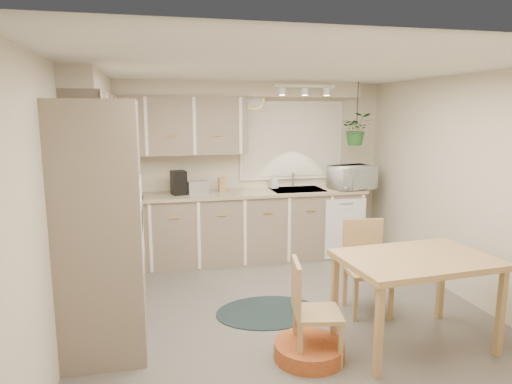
# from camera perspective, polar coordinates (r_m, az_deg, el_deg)

# --- Properties ---
(floor) EXTENTS (4.20, 4.20, 0.00)m
(floor) POSITION_cam_1_polar(r_m,az_deg,el_deg) (4.76, 3.65, -14.94)
(floor) COLOR #67615A
(floor) RESTS_ON ground
(ceiling) EXTENTS (4.20, 4.20, 0.00)m
(ceiling) POSITION_cam_1_polar(r_m,az_deg,el_deg) (4.33, 4.02, 15.19)
(ceiling) COLOR silver
(ceiling) RESTS_ON wall_back
(wall_back) EXTENTS (4.00, 0.04, 2.40)m
(wall_back) POSITION_cam_1_polar(r_m,az_deg,el_deg) (6.41, -1.62, 2.79)
(wall_back) COLOR beige
(wall_back) RESTS_ON floor
(wall_front) EXTENTS (4.00, 0.04, 2.40)m
(wall_front) POSITION_cam_1_polar(r_m,az_deg,el_deg) (2.52, 17.96, -9.21)
(wall_front) COLOR beige
(wall_front) RESTS_ON floor
(wall_left) EXTENTS (0.04, 4.20, 2.40)m
(wall_left) POSITION_cam_1_polar(r_m,az_deg,el_deg) (4.27, -22.80, -1.68)
(wall_left) COLOR beige
(wall_left) RESTS_ON floor
(wall_right) EXTENTS (0.04, 4.20, 2.40)m
(wall_right) POSITION_cam_1_polar(r_m,az_deg,el_deg) (5.32, 24.91, 0.35)
(wall_right) COLOR beige
(wall_right) RESTS_ON floor
(base_cab_left) EXTENTS (0.60, 1.85, 0.90)m
(base_cab_left) POSITION_cam_1_polar(r_m,az_deg,el_deg) (5.26, -17.42, -7.68)
(base_cab_left) COLOR gray
(base_cab_left) RESTS_ON floor
(base_cab_back) EXTENTS (3.60, 0.60, 0.90)m
(base_cab_back) POSITION_cam_1_polar(r_m,az_deg,el_deg) (6.22, -2.85, -4.48)
(base_cab_back) COLOR gray
(base_cab_back) RESTS_ON floor
(counter_left) EXTENTS (0.64, 1.89, 0.04)m
(counter_left) POSITION_cam_1_polar(r_m,az_deg,el_deg) (5.14, -17.58, -2.67)
(counter_left) COLOR tan
(counter_left) RESTS_ON base_cab_left
(counter_back) EXTENTS (3.64, 0.64, 0.04)m
(counter_back) POSITION_cam_1_polar(r_m,az_deg,el_deg) (6.11, -2.87, -0.23)
(counter_back) COLOR tan
(counter_back) RESTS_ON base_cab_back
(oven_stack) EXTENTS (0.65, 0.65, 2.10)m
(oven_stack) POSITION_cam_1_polar(r_m,az_deg,el_deg) (3.90, -18.84, -4.76)
(oven_stack) COLOR gray
(oven_stack) RESTS_ON floor
(wall_oven_face) EXTENTS (0.02, 0.56, 0.58)m
(wall_oven_face) POSITION_cam_1_polar(r_m,az_deg,el_deg) (3.88, -14.12, -4.60)
(wall_oven_face) COLOR white
(wall_oven_face) RESTS_ON oven_stack
(upper_cab_left) EXTENTS (0.35, 2.00, 0.75)m
(upper_cab_left) POSITION_cam_1_polar(r_m,az_deg,el_deg) (5.16, -19.52, 7.43)
(upper_cab_left) COLOR gray
(upper_cab_left) RESTS_ON wall_left
(upper_cab_back) EXTENTS (2.00, 0.35, 0.75)m
(upper_cab_back) POSITION_cam_1_polar(r_m,az_deg,el_deg) (6.06, -10.71, 8.13)
(upper_cab_back) COLOR gray
(upper_cab_back) RESTS_ON wall_back
(soffit_left) EXTENTS (0.30, 2.00, 0.20)m
(soffit_left) POSITION_cam_1_polar(r_m,az_deg,el_deg) (5.17, -20.11, 12.67)
(soffit_left) COLOR beige
(soffit_left) RESTS_ON wall_left
(soffit_back) EXTENTS (3.60, 0.30, 0.20)m
(soffit_back) POSITION_cam_1_polar(r_m,az_deg,el_deg) (6.18, -3.25, 12.73)
(soffit_back) COLOR beige
(soffit_back) RESTS_ON wall_back
(cooktop) EXTENTS (0.52, 0.58, 0.02)m
(cooktop) POSITION_cam_1_polar(r_m,az_deg,el_deg) (4.57, -18.01, -3.92)
(cooktop) COLOR white
(cooktop) RESTS_ON counter_left
(range_hood) EXTENTS (0.40, 0.60, 0.14)m
(range_hood) POSITION_cam_1_polar(r_m,az_deg,el_deg) (4.49, -18.58, 1.72)
(range_hood) COLOR white
(range_hood) RESTS_ON upper_cab_left
(window_blinds) EXTENTS (1.40, 0.02, 1.00)m
(window_blinds) POSITION_cam_1_polar(r_m,az_deg,el_deg) (6.51, 4.50, 6.42)
(window_blinds) COLOR white
(window_blinds) RESTS_ON wall_back
(window_frame) EXTENTS (1.50, 0.02, 1.10)m
(window_frame) POSITION_cam_1_polar(r_m,az_deg,el_deg) (6.52, 4.47, 6.42)
(window_frame) COLOR white
(window_frame) RESTS_ON wall_back
(sink) EXTENTS (0.70, 0.48, 0.10)m
(sink) POSITION_cam_1_polar(r_m,az_deg,el_deg) (6.34, 5.14, -0.07)
(sink) COLOR #A4A8AC
(sink) RESTS_ON counter_back
(dishwasher_front) EXTENTS (0.58, 0.02, 0.83)m
(dishwasher_front) POSITION_cam_1_polar(r_m,az_deg,el_deg) (6.37, 11.10, -4.54)
(dishwasher_front) COLOR white
(dishwasher_front) RESTS_ON base_cab_back
(track_light_bar) EXTENTS (0.80, 0.04, 0.04)m
(track_light_bar) POSITION_cam_1_polar(r_m,az_deg,el_deg) (6.02, 6.12, 13.05)
(track_light_bar) COLOR white
(track_light_bar) RESTS_ON ceiling
(wall_clock) EXTENTS (0.30, 0.03, 0.30)m
(wall_clock) POSITION_cam_1_polar(r_m,az_deg,el_deg) (6.36, -0.26, 11.59)
(wall_clock) COLOR #E9C652
(wall_clock) RESTS_ON wall_back
(dining_table) EXTENTS (1.33, 0.93, 0.80)m
(dining_table) POSITION_cam_1_polar(r_m,az_deg,el_deg) (4.26, 19.16, -12.75)
(dining_table) COLOR tan
(dining_table) RESTS_ON floor
(chair_left) EXTENTS (0.46, 0.46, 0.84)m
(chair_left) POSITION_cam_1_polar(r_m,az_deg,el_deg) (3.85, 7.71, -14.48)
(chair_left) COLOR tan
(chair_left) RESTS_ON floor
(chair_back) EXTENTS (0.48, 0.48, 0.93)m
(chair_back) POSITION_cam_1_polar(r_m,az_deg,el_deg) (4.74, 13.85, -9.29)
(chair_back) COLOR tan
(chair_back) RESTS_ON floor
(braided_rug) EXTENTS (1.08, 0.83, 0.01)m
(braided_rug) POSITION_cam_1_polar(r_m,az_deg,el_deg) (4.78, 1.51, -14.77)
(braided_rug) COLOR black
(braided_rug) RESTS_ON floor
(pet_bed) EXTENTS (0.64, 0.64, 0.13)m
(pet_bed) POSITION_cam_1_polar(r_m,az_deg,el_deg) (4.00, 6.66, -19.08)
(pet_bed) COLOR #C26226
(pet_bed) RESTS_ON floor
(microwave) EXTENTS (0.65, 0.45, 0.40)m
(microwave) POSITION_cam_1_polar(r_m,az_deg,el_deg) (6.49, 11.92, 2.13)
(microwave) COLOR white
(microwave) RESTS_ON counter_back
(soap_bottle) EXTENTS (0.14, 0.23, 0.10)m
(soap_bottle) POSITION_cam_1_polar(r_m,az_deg,el_deg) (6.38, 2.22, 0.85)
(soap_bottle) COLOR white
(soap_bottle) RESTS_ON counter_back
(hanging_plant) EXTENTS (0.52, 0.55, 0.34)m
(hanging_plant) POSITION_cam_1_polar(r_m,az_deg,el_deg) (6.46, 12.45, 7.26)
(hanging_plant) COLOR #255E26
(hanging_plant) RESTS_ON ceiling
(coffee_maker) EXTENTS (0.21, 0.24, 0.31)m
(coffee_maker) POSITION_cam_1_polar(r_m,az_deg,el_deg) (6.01, -9.64, 1.15)
(coffee_maker) COLOR black
(coffee_maker) RESTS_ON counter_back
(toaster) EXTENTS (0.31, 0.22, 0.17)m
(toaster) POSITION_cam_1_polar(r_m,az_deg,el_deg) (6.06, -7.36, 0.60)
(toaster) COLOR #A4A8AC
(toaster) RESTS_ON counter_back
(knife_block) EXTENTS (0.10, 0.10, 0.20)m
(knife_block) POSITION_cam_1_polar(r_m,az_deg,el_deg) (6.13, -4.28, 0.91)
(knife_block) COLOR tan
(knife_block) RESTS_ON counter_back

